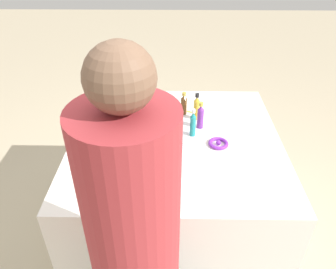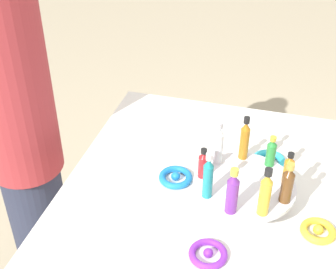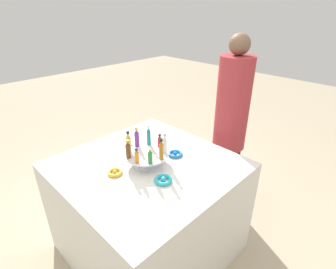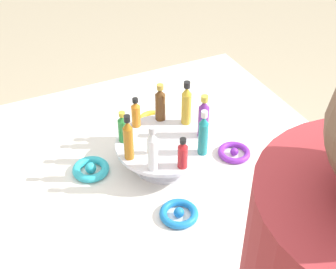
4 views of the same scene
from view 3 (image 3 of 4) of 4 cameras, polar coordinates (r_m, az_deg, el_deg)
ground_plane at (r=2.28m, az=-3.85°, el=-22.94°), size 12.00×12.00×0.00m
party_table at (r=2.00m, az=-4.20°, el=-15.74°), size 1.09×1.09×0.77m
display_stand at (r=1.74m, az=-4.68°, el=-4.97°), size 0.29×0.29×0.08m
bottle_orange at (r=1.61m, az=-6.84°, el=-4.70°), size 0.03×0.03×0.10m
bottle_green at (r=1.59m, az=-3.92°, el=-4.82°), size 0.03×0.03×0.10m
bottle_amber at (r=1.62m, az=-1.46°, el=-3.34°), size 0.03×0.03×0.14m
bottle_clear at (r=1.69m, az=-0.70°, el=-2.04°), size 0.03×0.03×0.14m
bottle_red at (r=1.77m, az=-1.83°, el=-1.46°), size 0.03×0.03×0.10m
bottle_teal at (r=1.79m, az=-4.21°, el=-0.31°), size 0.03×0.03×0.14m
bottle_purple at (r=1.78m, az=-6.81°, el=-0.68°), size 0.03×0.03×0.14m
bottle_gold at (r=1.73m, az=-8.60°, el=-1.64°), size 0.03×0.03×0.15m
bottle_brown at (r=1.66m, az=-8.68°, el=-3.29°), size 0.03×0.03×0.13m
ribbon_bow_purple at (r=1.93m, az=-7.55°, el=-3.03°), size 0.10×0.10×0.03m
ribbon_bow_gold at (r=1.69m, az=-11.47°, el=-8.10°), size 0.10×0.10×0.03m
ribbon_bow_teal at (r=1.59m, az=-1.03°, el=-9.83°), size 0.11×0.11×0.03m
ribbon_bow_blue at (r=1.85m, az=1.59°, el=-4.25°), size 0.11×0.11×0.03m
person_figure at (r=2.22m, az=13.24°, el=0.63°), size 0.26×0.26×1.55m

